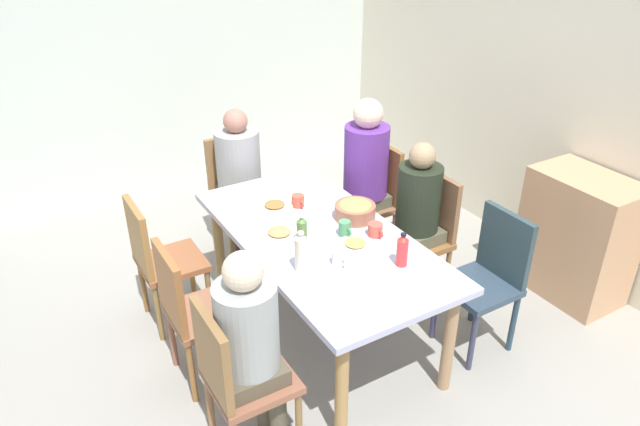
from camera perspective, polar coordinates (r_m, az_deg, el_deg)
ground_plane at (r=3.96m, az=0.00°, el=-11.23°), size 5.99×5.99×0.00m
wall_back at (r=4.62m, az=22.92°, el=10.92°), size 5.23×0.12×2.60m
wall_left at (r=5.53m, az=-14.18°, el=14.92°), size 0.12×4.24×2.60m
dining_table at (r=3.58m, az=0.00°, el=-3.25°), size 1.82×0.91×0.73m
chair_0 at (r=3.72m, az=16.16°, el=-5.66°), size 0.40×0.40×0.90m
chair_1 at (r=4.66m, az=-8.16°, el=2.59°), size 0.40×0.40×0.90m
person_1 at (r=4.50m, az=-7.88°, el=4.41°), size 0.34×0.34×1.17m
chair_2 at (r=4.08m, az=10.16°, el=-1.63°), size 0.40×0.40×0.90m
person_2 at (r=3.93m, az=9.35°, el=0.30°), size 0.30×0.30×1.17m
chair_3 at (r=4.49m, az=5.21°, el=1.72°), size 0.40×0.40×0.90m
person_3 at (r=4.33m, az=4.41°, el=4.55°), size 0.33×0.33×1.29m
chair_4 at (r=3.87m, az=-15.48°, el=-4.10°), size 0.40×0.40×0.90m
chair_5 at (r=3.38m, az=-12.43°, el=-8.98°), size 0.40×0.40×0.90m
chair_6 at (r=2.94m, az=-8.27°, el=-15.36°), size 0.40×0.40×0.90m
person_6 at (r=2.83m, az=-6.82°, el=-11.96°), size 0.30×0.30×1.18m
plate_0 at (r=3.84m, az=-4.44°, el=0.68°), size 0.24×0.24×0.04m
plate_1 at (r=3.53m, az=-3.98°, el=-2.01°), size 0.25×0.25×0.04m
plate_2 at (r=3.41m, az=3.46°, el=-3.11°), size 0.23×0.23×0.04m
bowl_0 at (r=3.69m, az=3.43°, el=0.29°), size 0.26×0.26×0.11m
cup_0 at (r=3.52m, az=5.42°, el=-1.65°), size 0.12×0.09×0.08m
cup_1 at (r=3.24m, az=1.87°, el=-4.40°), size 0.11×0.08×0.08m
cup_2 at (r=3.84m, az=-2.15°, el=1.19°), size 0.12×0.08×0.08m
cup_3 at (r=3.51m, az=2.42°, el=-1.51°), size 0.11×0.07×0.10m
bottle_0 at (r=3.15m, az=-1.86°, el=-3.87°), size 0.07×0.07×0.24m
bottle_1 at (r=3.24m, az=8.02°, el=-3.62°), size 0.06×0.06×0.20m
bottle_2 at (r=3.39m, az=-1.78°, el=-1.78°), size 0.06×0.06×0.20m
side_cabinet at (r=4.43m, az=23.76°, el=-2.11°), size 0.70×0.44×0.90m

